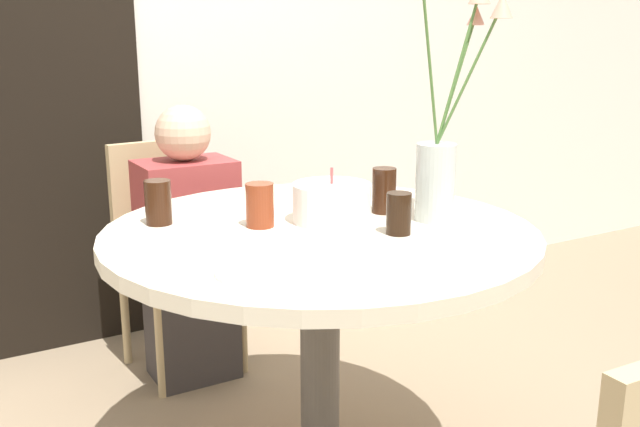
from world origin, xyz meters
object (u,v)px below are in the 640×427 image
at_px(drink_glass_4, 434,184).
at_px(drink_glass_0, 158,202).
at_px(drink_glass_1, 384,190).
at_px(side_plate, 262,271).
at_px(drink_glass_2, 399,214).
at_px(birthday_cake, 332,203).
at_px(person_woman, 189,255).
at_px(flower_vase, 444,145).
at_px(drink_glass_3, 260,205).
at_px(chair_near_front, 171,244).

bearing_deg(drink_glass_4, drink_glass_0, 166.65).
xyz_separation_m(drink_glass_0, drink_glass_1, (0.61, -0.21, 0.00)).
height_order(side_plate, drink_glass_2, drink_glass_2).
bearing_deg(birthday_cake, side_plate, -140.21).
xyz_separation_m(drink_glass_2, person_woman, (-0.22, 0.99, -0.35)).
xyz_separation_m(side_plate, drink_glass_1, (0.54, 0.31, 0.06)).
bearing_deg(flower_vase, drink_glass_3, 157.60).
distance_m(drink_glass_0, drink_glass_2, 0.65).
distance_m(flower_vase, drink_glass_0, 0.80).
relative_size(birthday_cake, flower_vase, 0.30).
xyz_separation_m(drink_glass_1, drink_glass_2, (-0.10, -0.21, -0.01)).
relative_size(drink_glass_0, drink_glass_1, 0.93).
bearing_deg(drink_glass_2, drink_glass_3, 138.34).
bearing_deg(drink_glass_4, flower_vase, -123.26).
distance_m(drink_glass_0, drink_glass_4, 0.83).
relative_size(chair_near_front, side_plate, 4.24).
bearing_deg(chair_near_front, person_woman, -90.00).
bearing_deg(drink_glass_1, flower_vase, -58.75).
height_order(chair_near_front, drink_glass_4, drink_glass_4).
xyz_separation_m(drink_glass_2, drink_glass_4, (0.30, 0.22, 0.01)).
xyz_separation_m(birthday_cake, drink_glass_3, (-0.19, 0.05, 0.01)).
height_order(chair_near_front, drink_glass_0, drink_glass_0).
height_order(drink_glass_1, person_woman, person_woman).
bearing_deg(drink_glass_1, drink_glass_4, 4.43).
relative_size(birthday_cake, drink_glass_0, 1.78).
relative_size(drink_glass_1, drink_glass_3, 1.10).
xyz_separation_m(flower_vase, drink_glass_2, (-0.19, -0.06, -0.16)).
bearing_deg(drink_glass_2, drink_glass_4, 36.52).
xyz_separation_m(chair_near_front, flower_vase, (0.43, -1.09, 0.50)).
height_order(birthday_cake, drink_glass_3, birthday_cake).
relative_size(chair_near_front, birthday_cake, 4.06).
bearing_deg(flower_vase, drink_glass_0, 152.91).
relative_size(flower_vase, drink_glass_4, 6.15).
bearing_deg(flower_vase, drink_glass_1, 121.25).
relative_size(side_plate, drink_glass_2, 1.90).
bearing_deg(chair_near_front, side_plate, -104.61).
distance_m(side_plate, person_woman, 1.15).
xyz_separation_m(flower_vase, drink_glass_4, (0.11, 0.17, -0.15)).
bearing_deg(drink_glass_0, person_woman, 63.83).
xyz_separation_m(birthday_cake, person_woman, (-0.14, 0.79, -0.35)).
height_order(birthday_cake, drink_glass_4, birthday_cake).
bearing_deg(drink_glass_3, person_woman, 85.79).
distance_m(flower_vase, drink_glass_3, 0.53).
height_order(flower_vase, drink_glass_1, flower_vase).
bearing_deg(drink_glass_4, side_plate, -156.42).
bearing_deg(side_plate, drink_glass_1, 29.61).
bearing_deg(person_woman, drink_glass_1, -67.52).
height_order(drink_glass_2, drink_glass_4, drink_glass_4).
bearing_deg(birthday_cake, drink_glass_3, 164.84).
relative_size(chair_near_front, drink_glass_1, 6.70).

